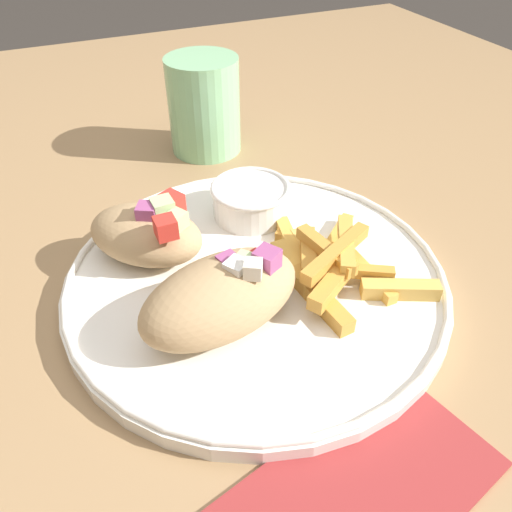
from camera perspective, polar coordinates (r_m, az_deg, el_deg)
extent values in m
cube|color=#9E7A51|center=(0.47, -5.36, -2.03)|extent=(1.41, 1.41, 0.04)
cylinder|color=#9E7A51|center=(1.39, 11.74, 10.09)|extent=(0.06, 0.06, 0.68)
cube|color=maroon|center=(0.33, 11.88, -24.64)|extent=(0.19, 0.13, 0.00)
cylinder|color=white|center=(0.42, 0.00, -2.82)|extent=(0.32, 0.32, 0.01)
torus|color=white|center=(0.42, 0.00, -1.91)|extent=(0.31, 0.31, 0.01)
ellipsoid|color=tan|center=(0.36, -4.06, -4.72)|extent=(0.14, 0.09, 0.05)
cube|color=#A34C84|center=(0.35, 1.26, -0.44)|extent=(0.02, 0.02, 0.02)
cube|color=silver|center=(0.34, -0.02, -1.40)|extent=(0.02, 0.02, 0.01)
cube|color=#B7D693|center=(0.35, -1.48, -1.17)|extent=(0.02, 0.02, 0.01)
cube|color=white|center=(0.34, -2.21, -1.61)|extent=(0.02, 0.02, 0.01)
cube|color=red|center=(0.35, -0.10, -0.57)|extent=(0.02, 0.02, 0.01)
cube|color=#A34C84|center=(0.35, -3.16, -0.93)|extent=(0.02, 0.02, 0.01)
ellipsoid|color=tan|center=(0.43, -12.46, 2.43)|extent=(0.12, 0.12, 0.04)
cube|color=#A34C84|center=(0.42, -12.29, 4.78)|extent=(0.02, 0.02, 0.02)
cube|color=silver|center=(0.42, -10.41, 5.31)|extent=(0.02, 0.02, 0.01)
cube|color=red|center=(0.39, -10.29, 3.21)|extent=(0.02, 0.02, 0.02)
cube|color=#B7D693|center=(0.41, -9.01, 4.10)|extent=(0.02, 0.02, 0.01)
cube|color=white|center=(0.41, -9.63, 3.97)|extent=(0.02, 0.02, 0.01)
cube|color=#B7D693|center=(0.42, -10.60, 5.33)|extent=(0.02, 0.02, 0.02)
cube|color=red|center=(0.42, -9.70, 5.83)|extent=(0.02, 0.02, 0.02)
cube|color=gold|center=(0.44, 6.35, 1.52)|extent=(0.05, 0.05, 0.01)
cube|color=#E5B251|center=(0.43, 6.12, 0.21)|extent=(0.02, 0.06, 0.01)
cube|color=gold|center=(0.41, 4.32, -1.36)|extent=(0.01, 0.06, 0.01)
cube|color=#E5B251|center=(0.41, 16.16, -3.71)|extent=(0.06, 0.04, 0.01)
cube|color=gold|center=(0.45, 9.13, 2.01)|extent=(0.06, 0.05, 0.01)
cube|color=gold|center=(0.39, 7.24, -4.84)|extent=(0.02, 0.07, 0.01)
cube|color=gold|center=(0.43, 4.24, 0.82)|extent=(0.03, 0.08, 0.01)
cube|color=gold|center=(0.42, 12.87, -2.23)|extent=(0.01, 0.06, 0.01)
cube|color=gold|center=(0.42, 5.98, 0.45)|extent=(0.04, 0.06, 0.01)
cube|color=gold|center=(0.41, 10.25, 1.29)|extent=(0.04, 0.06, 0.01)
cube|color=gold|center=(0.39, 8.78, -3.09)|extent=(0.06, 0.04, 0.01)
cube|color=gold|center=(0.41, 11.34, -1.70)|extent=(0.06, 0.04, 0.01)
cube|color=gold|center=(0.40, 7.99, 0.66)|extent=(0.02, 0.07, 0.01)
cube|color=gold|center=(0.40, 9.13, 0.34)|extent=(0.08, 0.05, 0.01)
cylinder|color=white|center=(0.48, -0.61, 6.27)|extent=(0.07, 0.07, 0.03)
cylinder|color=white|center=(0.47, -0.62, 7.46)|extent=(0.06, 0.06, 0.01)
torus|color=white|center=(0.47, -0.62, 7.77)|extent=(0.08, 0.08, 0.00)
cylinder|color=#8CCC93|center=(0.61, -5.95, 16.71)|extent=(0.08, 0.08, 0.11)
cylinder|color=silver|center=(0.62, -5.85, 15.31)|extent=(0.07, 0.07, 0.07)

